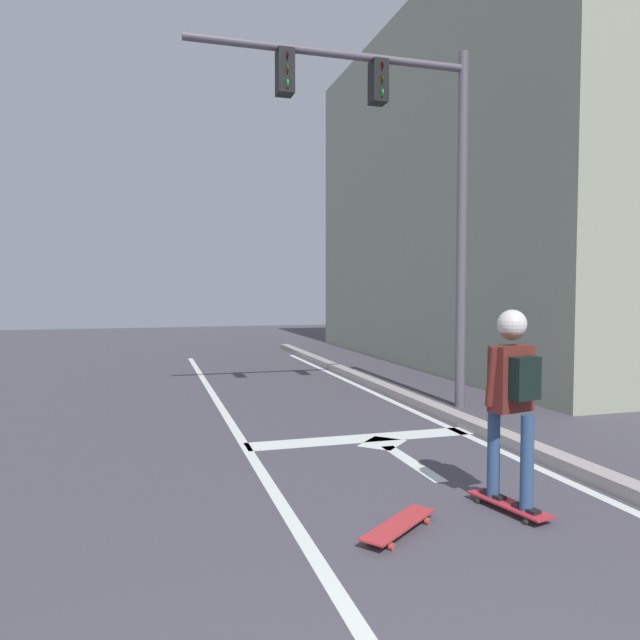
{
  "coord_description": "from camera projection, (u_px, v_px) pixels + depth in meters",
  "views": [
    {
      "loc": [
        -0.61,
        -0.66,
        1.92
      ],
      "look_at": [
        1.48,
        6.49,
        1.53
      ],
      "focal_mm": 33.24,
      "sensor_mm": 36.0,
      "label": 1
    }
  ],
  "objects": [
    {
      "name": "lane_line_curbside",
      "position": [
        473.0,
        438.0,
        7.6
      ],
      "size": [
        0.12,
        20.0,
        0.01
      ],
      "primitive_type": "cube",
      "color": "silver",
      "rests_on": "ground"
    },
    {
      "name": "stop_bar",
      "position": [
        363.0,
        438.0,
        7.61
      ],
      "size": [
        3.02,
        0.4,
        0.01
      ],
      "primitive_type": "cube",
      "color": "silver",
      "rests_on": "ground"
    },
    {
      "name": "building_block",
      "position": [
        539.0,
        196.0,
        16.03
      ],
      "size": [
        8.21,
        12.89,
        8.88
      ],
      "primitive_type": "cube",
      "color": "#979D85",
      "rests_on": "ground"
    },
    {
      "name": "curb_strip",
      "position": [
        490.0,
        432.0,
        7.67
      ],
      "size": [
        0.24,
        24.0,
        0.14
      ],
      "primitive_type": "cube",
      "color": "#A49795",
      "rests_on": "ground"
    },
    {
      "name": "skateboard",
      "position": [
        509.0,
        504.0,
        5.11
      ],
      "size": [
        0.38,
        0.84,
        0.07
      ],
      "color": "#BA2836",
      "rests_on": "ground"
    },
    {
      "name": "lane_arrow_head",
      "position": [
        382.0,
        443.0,
        7.37
      ],
      "size": [
        0.71,
        0.71,
        0.01
      ],
      "primitive_type": "cube",
      "rotation": [
        0.0,
        0.0,
        0.79
      ],
      "color": "silver",
      "rests_on": "ground"
    },
    {
      "name": "traffic_signal_mast",
      "position": [
        399.0,
        152.0,
        9.15
      ],
      "size": [
        4.45,
        0.34,
        5.68
      ],
      "color": "#5B535F",
      "rests_on": "ground"
    },
    {
      "name": "spare_skateboard",
      "position": [
        399.0,
        525.0,
        4.65
      ],
      "size": [
        0.82,
        0.7,
        0.08
      ],
      "color": "#BC3134",
      "rests_on": "ground"
    },
    {
      "name": "skater",
      "position": [
        512.0,
        381.0,
        5.04
      ],
      "size": [
        0.46,
        0.62,
        1.67
      ],
      "color": "#304B76",
      "rests_on": "skateboard"
    },
    {
      "name": "lane_arrow_stem",
      "position": [
        412.0,
        462.0,
        6.56
      ],
      "size": [
        0.16,
        1.4,
        0.01
      ],
      "primitive_type": "cube",
      "color": "silver",
      "rests_on": "ground"
    },
    {
      "name": "lane_line_center",
      "position": [
        252.0,
        456.0,
        6.8
      ],
      "size": [
        0.12,
        20.0,
        0.01
      ],
      "primitive_type": "cube",
      "color": "silver",
      "rests_on": "ground"
    }
  ]
}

